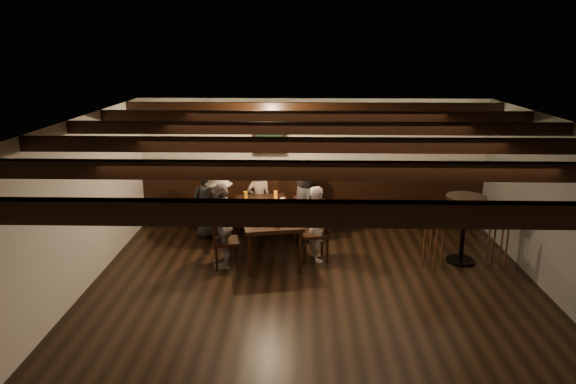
{
  "coord_description": "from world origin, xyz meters",
  "views": [
    {
      "loc": [
        -0.21,
        -6.0,
        3.34
      ],
      "look_at": [
        -0.4,
        1.3,
        1.24
      ],
      "focal_mm": 32.0,
      "sensor_mm": 36.0,
      "label": 1
    }
  ],
  "objects_px": {
    "chair_left_near": "(222,230)",
    "chair_left_far": "(225,250)",
    "chair_right_far": "(315,243)",
    "person_left_far": "(222,225)",
    "bar_stool_left": "(434,242)",
    "chair_right_near": "(304,224)",
    "dining_table": "(267,214)",
    "person_right_far": "(317,224)",
    "high_top_table": "(464,219)",
    "bar_stool_right": "(498,241)",
    "person_left_near": "(220,210)",
    "person_bench_centre": "(259,200)",
    "person_bench_left": "(210,201)",
    "person_bench_right": "(309,200)",
    "person_right_near": "(306,203)"
  },
  "relations": [
    {
      "from": "person_right_near",
      "to": "bar_stool_left",
      "type": "height_order",
      "value": "person_right_near"
    },
    {
      "from": "person_right_near",
      "to": "bar_stool_right",
      "type": "bearing_deg",
      "value": -121.26
    },
    {
      "from": "person_bench_left",
      "to": "bar_stool_left",
      "type": "relative_size",
      "value": 1.19
    },
    {
      "from": "chair_right_far",
      "to": "high_top_table",
      "type": "xyz_separation_m",
      "value": [
        2.33,
        -0.02,
        0.43
      ]
    },
    {
      "from": "person_left_near",
      "to": "person_right_far",
      "type": "relative_size",
      "value": 1.02
    },
    {
      "from": "person_bench_centre",
      "to": "person_bench_right",
      "type": "relative_size",
      "value": 1.02
    },
    {
      "from": "person_bench_right",
      "to": "bar_stool_right",
      "type": "xyz_separation_m",
      "value": [
        2.92,
        -1.54,
        -0.18
      ]
    },
    {
      "from": "chair_right_near",
      "to": "person_right_far",
      "type": "distance_m",
      "value": 0.96
    },
    {
      "from": "high_top_table",
      "to": "person_bench_centre",
      "type": "bearing_deg",
      "value": 157.94
    },
    {
      "from": "person_left_near",
      "to": "dining_table",
      "type": "bearing_deg",
      "value": 59.04
    },
    {
      "from": "person_left_near",
      "to": "person_left_far",
      "type": "height_order",
      "value": "person_left_far"
    },
    {
      "from": "dining_table",
      "to": "person_right_far",
      "type": "xyz_separation_m",
      "value": [
        0.82,
        -0.29,
        -0.06
      ]
    },
    {
      "from": "chair_right_far",
      "to": "person_bench_left",
      "type": "height_order",
      "value": "person_bench_left"
    },
    {
      "from": "person_right_near",
      "to": "bar_stool_left",
      "type": "distance_m",
      "value": 2.28
    },
    {
      "from": "chair_right_far",
      "to": "person_bench_right",
      "type": "xyz_separation_m",
      "value": [
        -0.09,
        1.36,
        0.3
      ]
    },
    {
      "from": "person_left_far",
      "to": "person_bench_right",
      "type": "bearing_deg",
      "value": 129.29
    },
    {
      "from": "person_bench_right",
      "to": "bar_stool_right",
      "type": "height_order",
      "value": "person_bench_right"
    },
    {
      "from": "chair_left_far",
      "to": "high_top_table",
      "type": "xyz_separation_m",
      "value": [
        3.73,
        0.26,
        0.45
      ]
    },
    {
      "from": "bar_stool_left",
      "to": "bar_stool_right",
      "type": "xyz_separation_m",
      "value": [
        1.0,
        0.05,
        0.0
      ]
    },
    {
      "from": "chair_right_far",
      "to": "person_bench_left",
      "type": "distance_m",
      "value": 2.14
    },
    {
      "from": "chair_left_near",
      "to": "chair_right_far",
      "type": "xyz_separation_m",
      "value": [
        1.59,
        -0.59,
        0.02
      ]
    },
    {
      "from": "person_right_near",
      "to": "person_bench_left",
      "type": "bearing_deg",
      "value": 74.74
    },
    {
      "from": "chair_right_far",
      "to": "person_left_far",
      "type": "bearing_deg",
      "value": 90.0
    },
    {
      "from": "chair_left_near",
      "to": "chair_left_far",
      "type": "relative_size",
      "value": 1.02
    },
    {
      "from": "high_top_table",
      "to": "person_left_far",
      "type": "bearing_deg",
      "value": -175.89
    },
    {
      "from": "dining_table",
      "to": "chair_right_near",
      "type": "bearing_deg",
      "value": 32.01
    },
    {
      "from": "bar_stool_left",
      "to": "chair_left_far",
      "type": "bearing_deg",
      "value": -155.83
    },
    {
      "from": "bar_stool_right",
      "to": "high_top_table",
      "type": "bearing_deg",
      "value": 175.32
    },
    {
      "from": "person_left_near",
      "to": "high_top_table",
      "type": "distance_m",
      "value": 3.99
    },
    {
      "from": "chair_right_near",
      "to": "person_left_far",
      "type": "bearing_deg",
      "value": 121.48
    },
    {
      "from": "chair_left_far",
      "to": "high_top_table",
      "type": "bearing_deg",
      "value": 82.52
    },
    {
      "from": "dining_table",
      "to": "person_bench_centre",
      "type": "height_order",
      "value": "person_bench_centre"
    },
    {
      "from": "bar_stool_left",
      "to": "bar_stool_right",
      "type": "bearing_deg",
      "value": 25.97
    },
    {
      "from": "person_right_far",
      "to": "bar_stool_left",
      "type": "relative_size",
      "value": 1.11
    },
    {
      "from": "chair_left_near",
      "to": "person_left_near",
      "type": "relative_size",
      "value": 0.71
    },
    {
      "from": "high_top_table",
      "to": "chair_left_near",
      "type": "bearing_deg",
      "value": 171.03
    },
    {
      "from": "chair_right_near",
      "to": "person_left_far",
      "type": "distance_m",
      "value": 1.77
    },
    {
      "from": "chair_left_far",
      "to": "person_bench_centre",
      "type": "distance_m",
      "value": 1.7
    },
    {
      "from": "chair_left_far",
      "to": "bar_stool_right",
      "type": "relative_size",
      "value": 0.78
    },
    {
      "from": "dining_table",
      "to": "chair_left_near",
      "type": "xyz_separation_m",
      "value": [
        -0.79,
        0.3,
        -0.4
      ]
    },
    {
      "from": "chair_right_far",
      "to": "person_left_far",
      "type": "relative_size",
      "value": 0.7
    },
    {
      "from": "person_left_near",
      "to": "person_bench_centre",
      "type": "bearing_deg",
      "value": 128.66
    },
    {
      "from": "dining_table",
      "to": "person_bench_right",
      "type": "distance_m",
      "value": 1.28
    },
    {
      "from": "person_left_far",
      "to": "bar_stool_right",
      "type": "distance_m",
      "value": 4.27
    },
    {
      "from": "chair_right_near",
      "to": "person_bench_left",
      "type": "relative_size",
      "value": 0.71
    },
    {
      "from": "bar_stool_right",
      "to": "person_bench_left",
      "type": "bearing_deg",
      "value": 178.56
    },
    {
      "from": "chair_right_far",
      "to": "person_bench_centre",
      "type": "xyz_separation_m",
      "value": [
        -1.01,
        1.33,
        0.31
      ]
    },
    {
      "from": "chair_left_far",
      "to": "person_right_far",
      "type": "xyz_separation_m",
      "value": [
        1.44,
        0.29,
        0.35
      ]
    },
    {
      "from": "bar_stool_right",
      "to": "chair_right_near",
      "type": "bearing_deg",
      "value": 173.24
    },
    {
      "from": "chair_right_far",
      "to": "person_bench_centre",
      "type": "bearing_deg",
      "value": 25.64
    }
  ]
}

